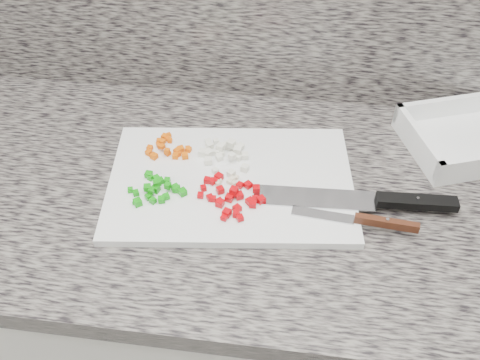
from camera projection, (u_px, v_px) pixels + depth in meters
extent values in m
cube|color=silver|center=(259.00, 322.00, 1.32)|extent=(3.92, 0.62, 0.86)
cube|color=slate|center=(265.00, 196.00, 1.01)|extent=(3.96, 0.64, 0.04)
cube|color=white|center=(231.00, 182.00, 1.00)|extent=(0.48, 0.35, 0.02)
cube|color=#E05804|center=(185.00, 156.00, 1.03)|extent=(0.01, 0.01, 0.01)
cube|color=#E05804|center=(162.00, 142.00, 1.05)|extent=(0.01, 0.01, 0.01)
cube|color=#E05804|center=(149.00, 153.00, 1.04)|extent=(0.01, 0.01, 0.01)
cube|color=#E05804|center=(170.00, 141.00, 1.06)|extent=(0.01, 0.01, 0.01)
cube|color=#E05804|center=(189.00, 149.00, 1.05)|extent=(0.01, 0.01, 0.01)
cube|color=#E05804|center=(168.00, 153.00, 1.04)|extent=(0.01, 0.01, 0.01)
cube|color=#E05804|center=(188.00, 149.00, 1.04)|extent=(0.01, 0.01, 0.01)
cube|color=#E05804|center=(175.00, 156.00, 1.03)|extent=(0.01, 0.01, 0.01)
cube|color=#E05804|center=(188.00, 148.00, 1.05)|extent=(0.01, 0.01, 0.01)
cube|color=#E05804|center=(181.00, 149.00, 1.04)|extent=(0.02, 0.02, 0.01)
cube|color=#E05804|center=(165.00, 137.00, 1.07)|extent=(0.01, 0.01, 0.01)
cube|color=#E05804|center=(154.00, 156.00, 1.03)|extent=(0.02, 0.02, 0.01)
cube|color=#E05804|center=(162.00, 147.00, 1.04)|extent=(0.01, 0.01, 0.01)
cube|color=#E05804|center=(167.00, 138.00, 1.07)|extent=(0.01, 0.01, 0.01)
cube|color=#E05804|center=(178.00, 154.00, 1.03)|extent=(0.01, 0.01, 0.01)
cube|color=#E05804|center=(177.00, 151.00, 1.04)|extent=(0.02, 0.02, 0.01)
cube|color=#E05804|center=(159.00, 141.00, 1.06)|extent=(0.01, 0.01, 0.01)
cube|color=#E05804|center=(160.00, 145.00, 1.05)|extent=(0.02, 0.02, 0.01)
cube|color=#E05804|center=(169.00, 135.00, 1.08)|extent=(0.01, 0.01, 0.01)
cube|color=#E05804|center=(150.00, 148.00, 1.05)|extent=(0.01, 0.01, 0.01)
cube|color=#E05804|center=(167.00, 151.00, 1.03)|extent=(0.01, 0.01, 0.01)
cube|color=white|center=(226.00, 145.00, 1.05)|extent=(0.02, 0.02, 0.01)
cube|color=white|center=(236.00, 155.00, 1.03)|extent=(0.01, 0.01, 0.01)
cube|color=white|center=(245.00, 168.00, 1.00)|extent=(0.02, 0.02, 0.01)
cube|color=white|center=(221.00, 154.00, 1.03)|extent=(0.02, 0.02, 0.01)
cube|color=white|center=(232.00, 156.00, 1.01)|extent=(0.02, 0.02, 0.01)
cube|color=white|center=(235.00, 147.00, 1.05)|extent=(0.02, 0.02, 0.01)
cube|color=white|center=(221.00, 147.00, 1.03)|extent=(0.02, 0.02, 0.01)
cube|color=white|center=(208.00, 142.00, 1.06)|extent=(0.02, 0.02, 0.01)
cube|color=white|center=(231.00, 143.00, 1.04)|extent=(0.02, 0.02, 0.01)
cube|color=white|center=(238.00, 152.00, 1.03)|extent=(0.02, 0.02, 0.01)
cube|color=white|center=(202.00, 153.00, 1.03)|extent=(0.01, 0.01, 0.01)
cube|color=white|center=(210.00, 146.00, 1.05)|extent=(0.02, 0.02, 0.01)
cube|color=white|center=(231.00, 173.00, 0.99)|extent=(0.02, 0.02, 0.01)
cube|color=white|center=(217.00, 152.00, 1.04)|extent=(0.02, 0.02, 0.01)
cube|color=white|center=(241.00, 146.00, 1.05)|extent=(0.01, 0.01, 0.01)
cube|color=white|center=(219.00, 154.00, 1.03)|extent=(0.01, 0.01, 0.01)
cube|color=white|center=(237.00, 150.00, 1.02)|extent=(0.02, 0.02, 0.01)
cube|color=white|center=(245.00, 156.00, 1.03)|extent=(0.01, 0.01, 0.01)
cube|color=white|center=(216.00, 141.00, 1.06)|extent=(0.01, 0.01, 0.01)
cube|color=white|center=(208.00, 154.00, 1.03)|extent=(0.02, 0.02, 0.01)
cube|color=white|center=(238.00, 157.00, 1.03)|extent=(0.02, 0.02, 0.01)
cube|color=white|center=(215.00, 171.00, 1.00)|extent=(0.01, 0.01, 0.01)
cube|color=white|center=(219.00, 157.00, 1.03)|extent=(0.02, 0.02, 0.01)
cube|color=white|center=(230.00, 145.00, 1.05)|extent=(0.02, 0.02, 0.01)
cube|color=white|center=(209.00, 153.00, 1.03)|extent=(0.02, 0.02, 0.01)
cube|color=white|center=(229.00, 147.00, 1.05)|extent=(0.02, 0.02, 0.01)
cube|color=white|center=(208.00, 161.00, 1.02)|extent=(0.02, 0.02, 0.01)
cube|color=white|center=(240.00, 147.00, 1.05)|extent=(0.02, 0.02, 0.01)
cube|color=#0F910D|center=(168.00, 186.00, 0.96)|extent=(0.01, 0.01, 0.01)
cube|color=#0F910D|center=(162.00, 199.00, 0.95)|extent=(0.01, 0.01, 0.01)
cube|color=#0F910D|center=(136.00, 193.00, 0.96)|extent=(0.01, 0.01, 0.01)
cube|color=#0F910D|center=(183.00, 192.00, 0.96)|extent=(0.02, 0.02, 0.01)
cube|color=#0F910D|center=(150.00, 178.00, 0.99)|extent=(0.01, 0.01, 0.01)
cube|color=#0F910D|center=(159.00, 181.00, 0.98)|extent=(0.01, 0.01, 0.01)
cube|color=#0F910D|center=(156.00, 189.00, 0.96)|extent=(0.02, 0.02, 0.01)
cube|color=#0F910D|center=(147.00, 187.00, 0.95)|extent=(0.01, 0.01, 0.01)
cube|color=#0F910D|center=(138.00, 202.00, 0.94)|extent=(0.02, 0.02, 0.01)
cube|color=#0F910D|center=(176.00, 189.00, 0.96)|extent=(0.01, 0.01, 0.01)
cube|color=#0F910D|center=(160.00, 181.00, 0.98)|extent=(0.02, 0.02, 0.01)
cube|color=#0F910D|center=(167.00, 181.00, 0.98)|extent=(0.01, 0.01, 0.01)
cube|color=#0F910D|center=(157.00, 182.00, 0.96)|extent=(0.02, 0.02, 0.01)
cube|color=#0F910D|center=(130.00, 190.00, 0.96)|extent=(0.01, 0.01, 0.01)
cube|color=#0F910D|center=(151.00, 191.00, 0.95)|extent=(0.01, 0.01, 0.01)
cube|color=#0F910D|center=(166.00, 196.00, 0.95)|extent=(0.02, 0.02, 0.01)
cube|color=#0F910D|center=(153.00, 201.00, 0.94)|extent=(0.01, 0.01, 0.01)
cube|color=#0F910D|center=(176.00, 188.00, 0.97)|extent=(0.02, 0.02, 0.01)
cube|color=#0F910D|center=(148.00, 197.00, 0.95)|extent=(0.01, 0.01, 0.01)
cube|color=#0F910D|center=(149.00, 174.00, 0.99)|extent=(0.01, 0.01, 0.01)
cube|color=#0F910D|center=(136.00, 202.00, 0.94)|extent=(0.01, 0.01, 0.01)
cube|color=#0F910D|center=(156.00, 178.00, 0.98)|extent=(0.02, 0.02, 0.01)
cube|color=#B90209|center=(239.00, 195.00, 0.95)|extent=(0.02, 0.02, 0.01)
cube|color=#B90209|center=(253.00, 204.00, 0.94)|extent=(0.01, 0.01, 0.01)
cube|color=#B90209|center=(240.00, 185.00, 0.97)|extent=(0.01, 0.01, 0.01)
cube|color=#B90209|center=(237.00, 208.00, 0.93)|extent=(0.02, 0.02, 0.01)
cube|color=#B90209|center=(220.00, 201.00, 0.94)|extent=(0.02, 0.02, 0.01)
cube|color=#B90209|center=(234.00, 191.00, 0.95)|extent=(0.02, 0.02, 0.01)
cube|color=#B90209|center=(227.00, 213.00, 0.92)|extent=(0.02, 0.02, 0.01)
cube|color=#B90209|center=(212.00, 181.00, 0.98)|extent=(0.02, 0.02, 0.01)
cube|color=#B90209|center=(248.00, 185.00, 0.97)|extent=(0.02, 0.02, 0.01)
cube|color=#B90209|center=(240.00, 218.00, 0.91)|extent=(0.02, 0.02, 0.01)
cube|color=#B90209|center=(210.00, 198.00, 0.95)|extent=(0.02, 0.02, 0.01)
cube|color=#B90209|center=(215.00, 181.00, 0.98)|extent=(0.01, 0.01, 0.01)
cube|color=#B90209|center=(219.00, 177.00, 0.99)|extent=(0.02, 0.02, 0.01)
cube|color=#B90209|center=(200.00, 195.00, 0.95)|extent=(0.01, 0.01, 0.01)
cube|color=#B90209|center=(224.00, 217.00, 0.92)|extent=(0.01, 0.01, 0.01)
cube|color=#B90209|center=(220.00, 203.00, 0.94)|extent=(0.02, 0.02, 0.01)
cube|color=#B90209|center=(213.00, 199.00, 0.95)|extent=(0.01, 0.01, 0.01)
cube|color=#B90209|center=(220.00, 190.00, 0.96)|extent=(0.02, 0.02, 0.01)
cube|color=#B90209|center=(229.00, 198.00, 0.95)|extent=(0.02, 0.02, 0.01)
cube|color=#B90209|center=(256.00, 189.00, 0.96)|extent=(0.01, 0.01, 0.01)
cube|color=#B90209|center=(250.00, 201.00, 0.94)|extent=(0.02, 0.02, 0.01)
cube|color=#B90209|center=(207.00, 180.00, 0.98)|extent=(0.01, 0.01, 0.01)
cube|color=#B90209|center=(236.00, 214.00, 0.92)|extent=(0.01, 0.01, 0.01)
cube|color=#B90209|center=(203.00, 188.00, 0.97)|extent=(0.01, 0.01, 0.01)
cube|color=#B90209|center=(261.00, 200.00, 0.94)|extent=(0.02, 0.02, 0.01)
cube|color=#B90209|center=(255.00, 199.00, 0.95)|extent=(0.01, 0.01, 0.01)
cube|color=beige|center=(237.00, 177.00, 0.99)|extent=(0.01, 0.01, 0.01)
cube|color=beige|center=(219.00, 181.00, 0.98)|extent=(0.01, 0.01, 0.01)
cube|color=beige|center=(218.00, 184.00, 0.98)|extent=(0.01, 0.01, 0.01)
cube|color=beige|center=(230.00, 181.00, 0.98)|extent=(0.01, 0.01, 0.01)
cube|color=beige|center=(234.00, 183.00, 0.98)|extent=(0.01, 0.01, 0.01)
cube|color=beige|center=(215.00, 181.00, 0.98)|extent=(0.01, 0.01, 0.01)
cube|color=beige|center=(233.00, 181.00, 0.98)|extent=(0.01, 0.01, 0.01)
cube|color=beige|center=(232.00, 179.00, 0.98)|extent=(0.01, 0.01, 0.01)
cube|color=#B8BABF|center=(314.00, 198.00, 0.95)|extent=(0.22, 0.06, 0.00)
cube|color=black|center=(417.00, 202.00, 0.94)|extent=(0.14, 0.03, 0.02)
cylinder|color=#B8BABF|center=(418.00, 198.00, 0.93)|extent=(0.01, 0.01, 0.00)
cube|color=#B8BABF|center=(323.00, 215.00, 0.92)|extent=(0.11, 0.03, 0.00)
cube|color=#431E10|center=(387.00, 223.00, 0.90)|extent=(0.11, 0.02, 0.02)
cylinder|color=#B8BABF|center=(388.00, 219.00, 0.90)|extent=(0.01, 0.01, 0.00)
cube|color=white|center=(472.00, 142.00, 1.08)|extent=(0.31, 0.27, 0.01)
cube|color=white|center=(454.00, 106.00, 1.12)|extent=(0.25, 0.10, 0.04)
cube|color=white|center=(418.00, 141.00, 1.04)|extent=(0.08, 0.18, 0.04)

